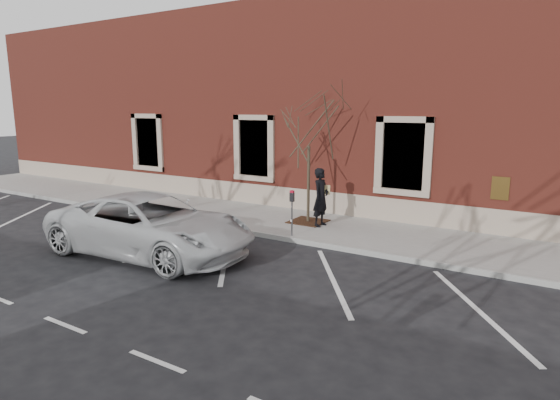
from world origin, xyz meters
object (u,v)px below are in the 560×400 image
Objects in this scene: man at (321,197)px; parking_meter at (292,204)px; sapling at (309,124)px; white_truck at (150,225)px.

man is 1.56m from parking_meter.
parking_meter is at bearing -76.96° from sapling.
white_truck is (-2.79, -4.76, -0.28)m from man.
sapling is at bearing 70.97° from man.
white_truck is (-2.61, -3.21, -0.30)m from parking_meter.
man is 0.32× the size of white_truck.
white_truck is at bearing -113.60° from sapling.
sapling reaches higher than parking_meter.
man is 2.43m from sapling.
parking_meter is at bearing 176.85° from man.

